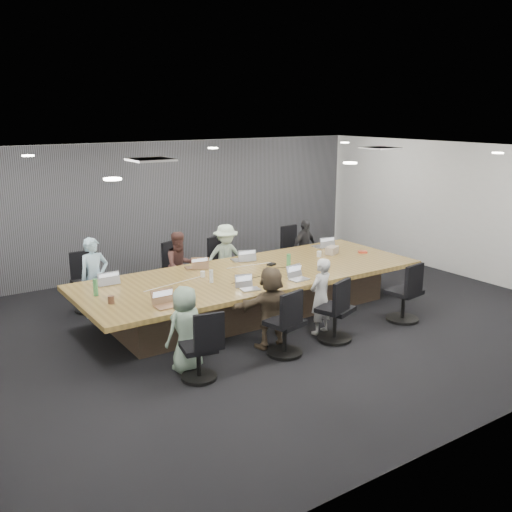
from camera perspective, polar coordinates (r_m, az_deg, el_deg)
floor at (r=9.61m, az=1.34°, el=-6.57°), size 10.00×8.00×0.00m
ceiling at (r=9.00m, az=1.44°, el=10.32°), size 10.00×8.00×0.00m
wall_back at (r=12.62m, az=-9.18°, el=4.92°), size 10.00×0.00×2.80m
wall_front at (r=6.49m, az=22.29°, el=-5.04°), size 10.00×0.00×2.80m
wall_right at (r=12.71m, az=20.20°, el=4.28°), size 0.00×8.00×2.80m
curtain at (r=12.55m, az=-9.02°, el=4.87°), size 9.80×0.04×2.80m
conference_table at (r=9.87m, az=-0.32°, el=-3.53°), size 6.00×2.20×0.74m
chair_0 at (r=10.39m, az=-16.36°, el=-3.00°), size 0.59×0.59×0.87m
chair_1 at (r=10.95m, az=-8.35°, el=-1.84°), size 0.70×0.70×0.81m
chair_2 at (r=11.39m, az=-3.92°, el=-1.21°), size 0.66×0.66×0.76m
chair_3 at (r=12.44m, az=3.83°, el=0.18°), size 0.55×0.55×0.78m
chair_4 at (r=7.56m, az=-5.78°, el=-9.60°), size 0.59×0.59×0.74m
chair_5 at (r=8.24m, az=2.90°, el=-7.20°), size 0.66×0.66×0.81m
chair_6 at (r=8.81m, az=7.92°, el=-5.81°), size 0.72×0.72×0.83m
chair_7 at (r=9.84m, az=14.55°, el=-3.95°), size 0.64×0.64×0.84m
person_0 at (r=10.00m, az=-15.85°, el=-2.11°), size 0.53×0.38×1.38m
laptop_0 at (r=9.48m, az=-14.82°, el=-2.58°), size 0.35×0.25×0.02m
person_1 at (r=10.58m, az=-7.57°, el=-1.02°), size 0.63×0.50×1.29m
laptop_1 at (r=10.08m, az=-6.20°, el=-1.16°), size 0.36×0.28×0.02m
person_2 at (r=11.03m, az=-3.04°, el=-0.21°), size 0.94×0.66×1.32m
laptop_2 at (r=10.55m, az=-1.51°, el=-0.37°), size 0.39×0.30×0.02m
person_3 at (r=12.12m, az=4.85°, el=0.83°), size 0.75×0.43×1.21m
laptop_3 at (r=11.67m, az=6.55°, el=0.98°), size 0.37×0.27×0.02m
person_4 at (r=7.77m, az=-7.05°, el=-7.22°), size 0.64×0.47×1.18m
laptop_4 at (r=8.18m, az=-8.84°, el=-4.98°), size 0.34×0.24×0.02m
person_5 at (r=8.43m, az=1.49°, el=-5.14°), size 1.18×0.51×1.24m
laptop_5 at (r=8.82m, az=-0.57°, el=-3.35°), size 0.32×0.25×0.02m
person_6 at (r=8.99m, az=6.48°, el=-4.02°), size 0.50×0.39×1.22m
laptop_6 at (r=9.36m, az=4.33°, el=-2.35°), size 0.33×0.24×0.02m
bottle_green_left at (r=8.85m, az=-15.75°, el=-3.03°), size 0.09×0.09×0.26m
bottle_green_right at (r=9.98m, az=3.28°, el=-0.53°), size 0.09×0.09×0.26m
bottle_clear at (r=9.19m, az=-4.50°, el=-2.04°), size 0.08×0.08×0.21m
cup_white_far at (r=9.52m, az=-5.35°, el=-1.82°), size 0.09×0.09×0.10m
cup_white_near at (r=10.85m, az=6.33°, el=0.21°), size 0.11×0.11×0.11m
mug_brown at (r=8.46m, az=-14.29°, el=-4.26°), size 0.12×0.12×0.11m
mic_left at (r=9.24m, az=1.08°, el=-2.48°), size 0.18×0.15×0.03m
mic_right at (r=10.21m, az=1.55°, el=-0.83°), size 0.19×0.16×0.03m
stapler at (r=9.33m, az=1.79°, el=-2.23°), size 0.16×0.07×0.06m
canvas_bag at (r=11.08m, az=7.60°, el=0.57°), size 0.32×0.27×0.15m
snack_packet at (r=11.28m, az=10.62°, el=0.40°), size 0.20×0.18×0.04m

